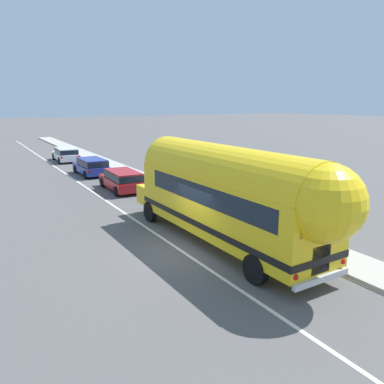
# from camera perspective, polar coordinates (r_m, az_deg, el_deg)

# --- Properties ---
(ground_plane) EXTENTS (300.00, 300.00, 0.00)m
(ground_plane) POSITION_cam_1_polar(r_m,az_deg,el_deg) (15.21, -1.44, -8.93)
(ground_plane) COLOR #565454
(lane_markings) EXTENTS (3.74, 80.00, 0.01)m
(lane_markings) POSITION_cam_1_polar(r_m,az_deg,el_deg) (26.38, -11.15, 0.43)
(lane_markings) COLOR silver
(lane_markings) RESTS_ON ground
(sidewalk_slab) EXTENTS (1.97, 90.00, 0.15)m
(sidewalk_slab) POSITION_cam_1_polar(r_m,az_deg,el_deg) (25.70, -3.48, 0.48)
(sidewalk_slab) COLOR #ADA89E
(sidewalk_slab) RESTS_ON ground
(painted_bus) EXTENTS (2.72, 12.39, 4.12)m
(painted_bus) POSITION_cam_1_polar(r_m,az_deg,el_deg) (14.98, 5.69, -0.09)
(painted_bus) COLOR yellow
(painted_bus) RESTS_ON ground
(car_lead) EXTENTS (2.05, 4.60, 1.37)m
(car_lead) POSITION_cam_1_polar(r_m,az_deg,el_deg) (25.71, -10.40, 1.93)
(car_lead) COLOR #A5191E
(car_lead) RESTS_ON ground
(car_second) EXTENTS (2.00, 4.39, 1.37)m
(car_second) POSITION_cam_1_polar(r_m,az_deg,el_deg) (31.86, -14.81, 3.87)
(car_second) COLOR navy
(car_second) RESTS_ON ground
(car_third) EXTENTS (2.10, 4.85, 1.37)m
(car_third) POSITION_cam_1_polar(r_m,az_deg,el_deg) (40.23, -18.39, 5.50)
(car_third) COLOR white
(car_third) RESTS_ON ground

